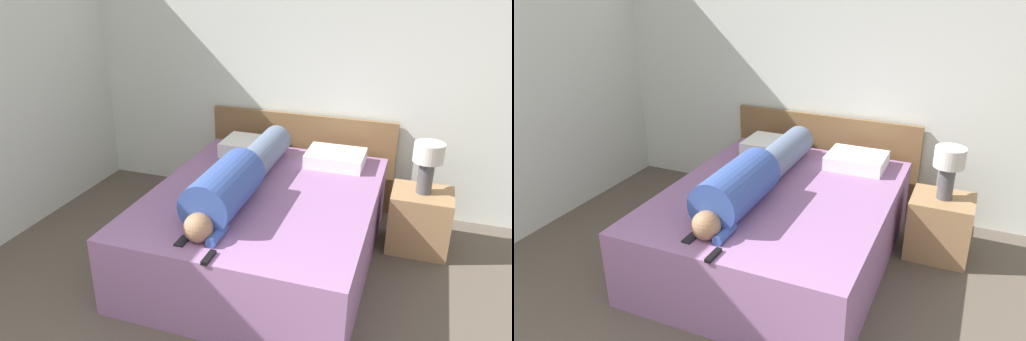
{
  "view_description": "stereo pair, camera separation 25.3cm",
  "coord_description": "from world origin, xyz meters",
  "views": [
    {
      "loc": [
        0.96,
        -0.68,
        2.25
      ],
      "look_at": [
        -0.14,
        2.45,
        0.84
      ],
      "focal_mm": 35.0,
      "sensor_mm": 36.0,
      "label": 1
    },
    {
      "loc": [
        1.2,
        -0.59,
        2.25
      ],
      "look_at": [
        -0.14,
        2.45,
        0.84
      ],
      "focal_mm": 35.0,
      "sensor_mm": 36.0,
      "label": 2
    }
  ],
  "objects": [
    {
      "name": "tv_remote",
      "position": [
        -0.15,
        1.62,
        0.6
      ],
      "size": [
        0.04,
        0.15,
        0.02
      ],
      "color": "black",
      "rests_on": "bed"
    },
    {
      "name": "cell_phone",
      "position": [
        -0.39,
        1.75,
        0.59
      ],
      "size": [
        0.06,
        0.13,
        0.01
      ],
      "color": "black",
      "rests_on": "bed"
    },
    {
      "name": "nightstand",
      "position": [
        1.03,
        3.2,
        0.25
      ],
      "size": [
        0.48,
        0.42,
        0.51
      ],
      "color": "#A37A51",
      "rests_on": "ground_plane"
    },
    {
      "name": "person_lying",
      "position": [
        -0.3,
        2.51,
        0.74
      ],
      "size": [
        0.35,
        1.79,
        0.35
      ],
      "color": "#936B4C",
      "rests_on": "bed"
    },
    {
      "name": "headboard",
      "position": [
        -0.14,
        3.76,
        0.44
      ],
      "size": [
        1.8,
        0.04,
        0.89
      ],
      "color": "brown",
      "rests_on": "ground_plane"
    },
    {
      "name": "table_lamp",
      "position": [
        1.03,
        3.2,
        0.79
      ],
      "size": [
        0.24,
        0.24,
        0.42
      ],
      "color": "#4C4C51",
      "rests_on": "nightstand"
    },
    {
      "name": "pillow_second",
      "position": [
        0.27,
        3.37,
        0.64
      ],
      "size": [
        0.49,
        0.4,
        0.12
      ],
      "color": "white",
      "rests_on": "bed"
    },
    {
      "name": "wall_back",
      "position": [
        0.0,
        3.83,
        1.3
      ],
      "size": [
        5.8,
        0.06,
        2.6
      ],
      "color": "silver",
      "rests_on": "ground_plane"
    },
    {
      "name": "bed",
      "position": [
        -0.14,
        2.61,
        0.29
      ],
      "size": [
        1.68,
        2.09,
        0.59
      ],
      "color": "#936699",
      "rests_on": "ground_plane"
    },
    {
      "name": "pillow_near_headboard",
      "position": [
        -0.51,
        3.37,
        0.65
      ],
      "size": [
        0.52,
        0.4,
        0.13
      ],
      "color": "white",
      "rests_on": "bed"
    }
  ]
}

